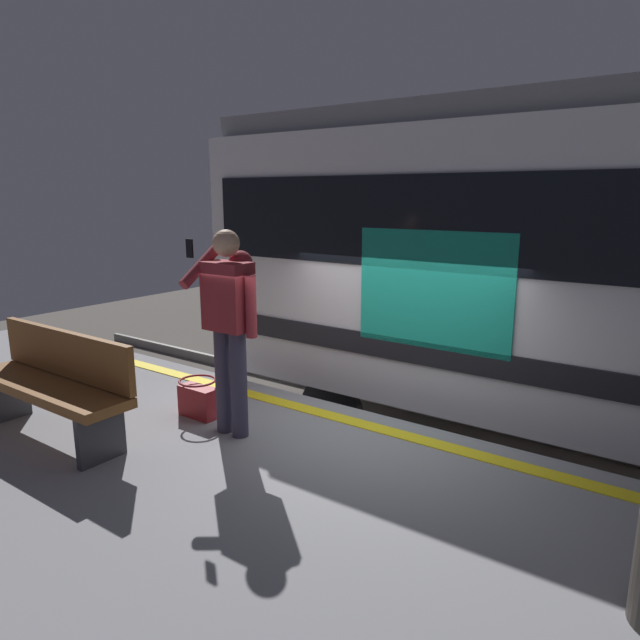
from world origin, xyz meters
The scene contains 8 objects.
ground_plane centered at (0.00, 0.00, 0.00)m, with size 24.21×24.21×0.00m, color #4C4742.
platform centered at (0.00, 2.54, 0.56)m, with size 12.39×5.08×1.11m, color gray.
safety_line centered at (0.00, 0.30, 1.11)m, with size 12.14×0.16×0.01m, color yellow.
track_rail_near centered at (0.00, -1.35, 0.08)m, with size 16.11×0.08×0.16m, color slate.
track_rail_far centered at (0.00, -2.79, 0.08)m, with size 16.11×0.08×0.16m, color slate.
passenger centered at (0.70, 1.10, 2.15)m, with size 0.57×0.55×1.74m.
handbag centered at (1.22, 1.02, 1.28)m, with size 0.38×0.34×0.36m.
bench centered at (1.87, 2.01, 1.61)m, with size 1.80×0.44×0.90m.
Camera 1 is at (-2.54, 4.36, 3.12)m, focal length 31.60 mm.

